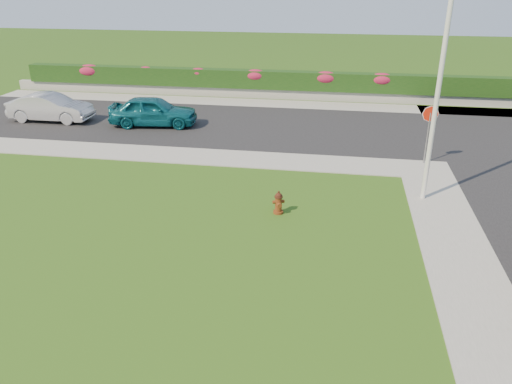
% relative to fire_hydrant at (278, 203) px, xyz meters
% --- Properties ---
extents(ground, '(120.00, 120.00, 0.00)m').
position_rel_fire_hydrant_xyz_m(ground, '(-1.74, -4.11, -0.36)').
color(ground, black).
rests_on(ground, ground).
extents(street_far, '(26.00, 8.00, 0.04)m').
position_rel_fire_hydrant_xyz_m(street_far, '(-6.74, 9.89, -0.34)').
color(street_far, black).
rests_on(street_far, ground).
extents(sidewalk_right, '(2.00, 20.00, 0.04)m').
position_rel_fire_hydrant_xyz_m(sidewalk_right, '(5.26, -6.11, -0.34)').
color(sidewalk_right, gray).
rests_on(sidewalk_right, ground).
extents(sidewalk_far, '(24.00, 2.00, 0.04)m').
position_rel_fire_hydrant_xyz_m(sidewalk_far, '(-7.74, 4.89, -0.34)').
color(sidewalk_far, gray).
rests_on(sidewalk_far, ground).
extents(curb_corner, '(2.00, 2.00, 0.04)m').
position_rel_fire_hydrant_xyz_m(curb_corner, '(5.26, 4.89, -0.34)').
color(curb_corner, gray).
rests_on(curb_corner, ground).
extents(sidewalk_beyond, '(34.00, 2.00, 0.04)m').
position_rel_fire_hydrant_xyz_m(sidewalk_beyond, '(-2.74, 14.89, -0.34)').
color(sidewalk_beyond, gray).
rests_on(sidewalk_beyond, ground).
extents(retaining_wall, '(34.00, 0.40, 0.60)m').
position_rel_fire_hydrant_xyz_m(retaining_wall, '(-2.74, 16.39, -0.06)').
color(retaining_wall, gray).
rests_on(retaining_wall, ground).
extents(hedge, '(32.00, 0.90, 1.10)m').
position_rel_fire_hydrant_xyz_m(hedge, '(-2.74, 16.49, 0.79)').
color(hedge, black).
rests_on(hedge, retaining_wall).
extents(fire_hydrant, '(0.40, 0.38, 0.77)m').
position_rel_fire_hydrant_xyz_m(fire_hydrant, '(0.00, 0.00, 0.00)').
color(fire_hydrant, '#4F200C').
rests_on(fire_hydrant, ground).
extents(sedan_teal, '(4.58, 2.31, 1.50)m').
position_rel_fire_hydrant_xyz_m(sedan_teal, '(-7.58, 9.11, 0.42)').
color(sedan_teal, '#0C515E').
rests_on(sedan_teal, street_far).
extents(sedan_silver, '(4.34, 1.53, 1.43)m').
position_rel_fire_hydrant_xyz_m(sedan_silver, '(-13.23, 9.06, 0.39)').
color(sedan_silver, '#AAACB2').
rests_on(sedan_silver, street_far).
extents(utility_pole, '(0.16, 0.16, 6.64)m').
position_rel_fire_hydrant_xyz_m(utility_pole, '(4.78, 1.94, 2.96)').
color(utility_pole, silver).
rests_on(utility_pole, ground).
extents(stop_sign, '(0.66, 0.11, 2.42)m').
position_rel_fire_hydrant_xyz_m(stop_sign, '(5.30, 5.64, 1.42)').
color(stop_sign, slate).
rests_on(stop_sign, ground).
extents(flower_clump_a, '(1.55, 0.99, 0.77)m').
position_rel_fire_hydrant_xyz_m(flower_clump_a, '(-14.63, 16.39, 1.03)').
color(flower_clump_a, '#C3213F').
rests_on(flower_clump_a, hedge).
extents(flower_clump_b, '(1.03, 0.66, 0.52)m').
position_rel_fire_hydrant_xyz_m(flower_clump_b, '(-10.73, 16.39, 1.13)').
color(flower_clump_b, '#C3213F').
rests_on(flower_clump_b, hedge).
extents(flower_clump_c, '(1.13, 0.73, 0.57)m').
position_rel_fire_hydrant_xyz_m(flower_clump_c, '(-7.23, 16.39, 1.11)').
color(flower_clump_c, '#C3213F').
rests_on(flower_clump_c, hedge).
extents(flower_clump_d, '(1.42, 0.91, 0.71)m').
position_rel_fire_hydrant_xyz_m(flower_clump_d, '(-3.56, 16.39, 1.05)').
color(flower_clump_d, '#C3213F').
rests_on(flower_clump_d, hedge).
extents(flower_clump_e, '(1.49, 0.96, 0.75)m').
position_rel_fire_hydrant_xyz_m(flower_clump_e, '(0.79, 16.39, 1.04)').
color(flower_clump_e, '#C3213F').
rests_on(flower_clump_e, hedge).
extents(flower_clump_f, '(1.47, 0.94, 0.73)m').
position_rel_fire_hydrant_xyz_m(flower_clump_f, '(4.12, 16.39, 1.05)').
color(flower_clump_f, '#C3213F').
rests_on(flower_clump_f, hedge).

